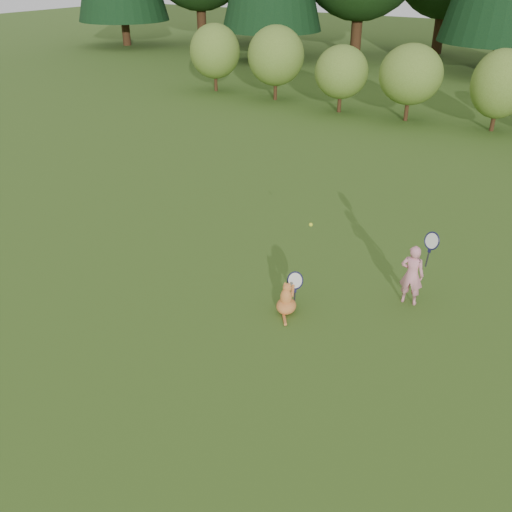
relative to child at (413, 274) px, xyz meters
The scene contains 5 objects.
ground 3.21m from the child, 143.21° to the right, with size 100.00×100.00×0.00m, color #2E4D15.
shrub_row 11.42m from the child, 102.86° to the left, with size 28.00×3.00×2.80m, color #506A21, non-canonical shape.
child is the anchor object (origin of this frame).
cat 2.09m from the child, 139.85° to the right, with size 0.45×0.78×0.74m.
tennis_ball 1.84m from the child, 163.82° to the right, with size 0.06×0.06×0.06m.
Camera 1 is at (4.76, -6.28, 5.16)m, focal length 40.00 mm.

